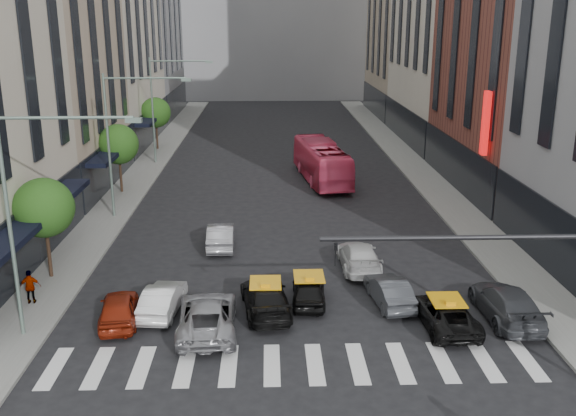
{
  "coord_description": "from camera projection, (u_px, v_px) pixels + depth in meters",
  "views": [
    {
      "loc": [
        -1.06,
        -19.65,
        12.37
      ],
      "look_at": [
        -0.18,
        8.45,
        4.0
      ],
      "focal_mm": 40.0,
      "sensor_mm": 36.0,
      "label": 1
    }
  ],
  "objects": [
    {
      "name": "sidewalk_right",
      "position": [
        425.0,
        177.0,
        51.45
      ],
      "size": [
        3.0,
        96.0,
        0.15
      ],
      "primitive_type": "cube",
      "color": "slate",
      "rests_on": "ground"
    },
    {
      "name": "car_grey_curb",
      "position": [
        506.0,
        303.0,
        27.21
      ],
      "size": [
        2.11,
        5.04,
        1.46
      ],
      "primitive_type": "imported",
      "rotation": [
        0.0,
        0.0,
        3.16
      ],
      "color": "#3A3C41",
      "rests_on": "ground"
    },
    {
      "name": "pedestrian_far",
      "position": [
        30.0,
        287.0,
        28.37
      ],
      "size": [
        0.95,
        0.5,
        1.55
      ],
      "primitive_type": "imported",
      "rotation": [
        0.0,
        0.0,
        3.28
      ],
      "color": "gray",
      "rests_on": "sidewalk_left"
    },
    {
      "name": "taxi_right",
      "position": [
        446.0,
        314.0,
        26.52
      ],
      "size": [
        2.18,
        4.41,
        1.2
      ],
      "primitive_type": "imported",
      "rotation": [
        0.0,
        0.0,
        3.18
      ],
      "color": "black",
      "rests_on": "ground"
    },
    {
      "name": "tree_mid",
      "position": [
        118.0,
        144.0,
        45.89
      ],
      "size": [
        2.88,
        2.88,
        4.95
      ],
      "color": "black",
      "rests_on": "sidewalk_left"
    },
    {
      "name": "liberty_sign",
      "position": [
        486.0,
        123.0,
        40.21
      ],
      "size": [
        0.3,
        0.7,
        4.0
      ],
      "color": "red",
      "rests_on": "ground"
    },
    {
      "name": "car_row2_right",
      "position": [
        359.0,
        256.0,
        32.74
      ],
      "size": [
        1.96,
        4.69,
        1.35
      ],
      "primitive_type": "imported",
      "rotation": [
        0.0,
        0.0,
        3.16
      ],
      "color": "silver",
      "rests_on": "ground"
    },
    {
      "name": "traffic_signal",
      "position": [
        544.0,
        276.0,
        20.38
      ],
      "size": [
        10.1,
        0.2,
        6.0
      ],
      "color": "black",
      "rests_on": "ground"
    },
    {
      "name": "taxi_left",
      "position": [
        266.0,
        298.0,
        27.87
      ],
      "size": [
        2.5,
        4.9,
        1.36
      ],
      "primitive_type": "imported",
      "rotation": [
        0.0,
        0.0,
        3.27
      ],
      "color": "black",
      "rests_on": "ground"
    },
    {
      "name": "sidewalk_left",
      "position": [
        137.0,
        179.0,
        50.75
      ],
      "size": [
        3.0,
        96.0,
        0.15
      ],
      "primitive_type": "cube",
      "color": "slate",
      "rests_on": "ground"
    },
    {
      "name": "tree_near",
      "position": [
        44.0,
        208.0,
        30.57
      ],
      "size": [
        2.88,
        2.88,
        4.95
      ],
      "color": "black",
      "rests_on": "sidewalk_left"
    },
    {
      "name": "building_left_b",
      "position": [
        42.0,
        23.0,
        45.27
      ],
      "size": [
        8.0,
        16.0,
        24.0
      ],
      "primitive_type": "cube",
      "color": "tan",
      "rests_on": "ground"
    },
    {
      "name": "car_silver",
      "position": [
        207.0,
        315.0,
        26.16
      ],
      "size": [
        2.59,
        5.18,
        1.41
      ],
      "primitive_type": "imported",
      "rotation": [
        0.0,
        0.0,
        3.19
      ],
      "color": "gray",
      "rests_on": "ground"
    },
    {
      "name": "ground",
      "position": [
        301.0,
        386.0,
        22.38
      ],
      "size": [
        160.0,
        160.0,
        0.0
      ],
      "primitive_type": "plane",
      "color": "black",
      "rests_on": "ground"
    },
    {
      "name": "car_row2_left",
      "position": [
        221.0,
        236.0,
        35.79
      ],
      "size": [
        1.55,
        4.16,
        1.36
      ],
      "primitive_type": "imported",
      "rotation": [
        0.0,
        0.0,
        3.17
      ],
      "color": "#A6A6AC",
      "rests_on": "ground"
    },
    {
      "name": "streetlamp_mid",
      "position": [
        123.0,
        127.0,
        39.56
      ],
      "size": [
        5.38,
        0.25,
        9.0
      ],
      "color": "gray",
      "rests_on": "sidewalk_left"
    },
    {
      "name": "building_right_b",
      "position": [
        524.0,
        8.0,
        45.05
      ],
      "size": [
        8.0,
        18.0,
        26.0
      ],
      "primitive_type": "cube",
      "color": "brown",
      "rests_on": "ground"
    },
    {
      "name": "streetlamp_near",
      "position": [
        31.0,
        196.0,
        24.23
      ],
      "size": [
        5.38,
        0.25,
        9.0
      ],
      "color": "gray",
      "rests_on": "sidewalk_left"
    },
    {
      "name": "car_red",
      "position": [
        119.0,
        308.0,
        26.89
      ],
      "size": [
        2.05,
        3.99,
        1.3
      ],
      "primitive_type": "imported",
      "rotation": [
        0.0,
        0.0,
        3.28
      ],
      "color": "maroon",
      "rests_on": "ground"
    },
    {
      "name": "tree_far",
      "position": [
        156.0,
        113.0,
        61.22
      ],
      "size": [
        2.88,
        2.88,
        4.95
      ],
      "color": "black",
      "rests_on": "sidewalk_left"
    },
    {
      "name": "streetlamp_far",
      "position": [
        163.0,
        96.0,
        54.88
      ],
      "size": [
        5.38,
        0.25,
        9.0
      ],
      "color": "gray",
      "rests_on": "sidewalk_left"
    },
    {
      "name": "bus",
      "position": [
        321.0,
        162.0,
        50.2
      ],
      "size": [
        3.96,
        11.19,
        3.05
      ],
      "primitive_type": "imported",
      "rotation": [
        0.0,
        0.0,
        3.27
      ],
      "color": "#F34771",
      "rests_on": "ground"
    },
    {
      "name": "taxi_center",
      "position": [
        309.0,
        290.0,
        28.8
      ],
      "size": [
        1.68,
        3.75,
        1.25
      ],
      "primitive_type": "imported",
      "rotation": [
        0.0,
        0.0,
        3.09
      ],
      "color": "black",
      "rests_on": "ground"
    },
    {
      "name": "car_white_front",
      "position": [
        163.0,
        299.0,
        27.81
      ],
      "size": [
        1.72,
        4.0,
        1.28
      ],
      "primitive_type": "imported",
      "rotation": [
        0.0,
        0.0,
        3.04
      ],
      "color": "silver",
      "rests_on": "ground"
    },
    {
      "name": "building_right_d",
      "position": [
        409.0,
        4.0,
        81.17
      ],
      "size": [
        8.0,
        18.0,
        28.0
      ],
      "primitive_type": "cube",
      "color": "tan",
      "rests_on": "ground"
    },
    {
      "name": "car_grey_mid",
      "position": [
        389.0,
        291.0,
        28.66
      ],
      "size": [
        1.83,
        4.0,
        1.27
      ],
      "primitive_type": "imported",
      "rotation": [
        0.0,
        0.0,
        3.27
      ],
      "color": "#3C3E43",
      "rests_on": "ground"
    }
  ]
}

